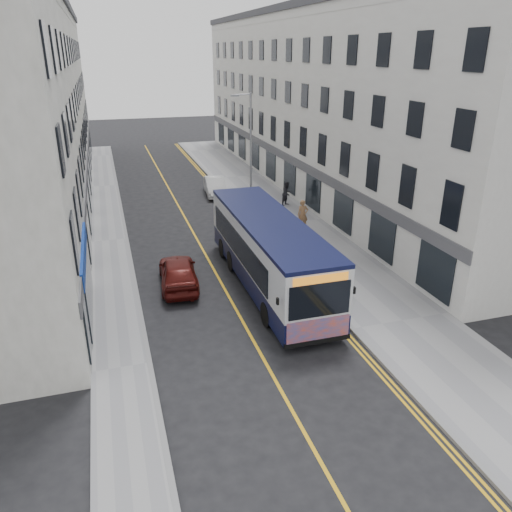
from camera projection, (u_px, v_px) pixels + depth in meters
ground at (248, 331)px, 19.93m from camera, size 140.00×140.00×0.00m
pavement_east at (289, 223)px, 32.20m from camera, size 4.50×64.00×0.12m
pavement_west at (109, 241)px, 29.17m from camera, size 2.00×64.00×0.12m
kerb_east at (256, 226)px, 31.59m from camera, size 0.18×64.00×0.13m
kerb_west at (127, 239)px, 29.44m from camera, size 0.18×64.00×0.13m
road_centre_line at (194, 233)px, 30.54m from camera, size 0.12×64.00×0.01m
road_dbl_yellow_inner at (249, 228)px, 31.50m from camera, size 0.10×64.00×0.01m
road_dbl_yellow_outer at (252, 228)px, 31.55m from camera, size 0.10×64.00×0.01m
terrace_east at (314, 104)px, 39.11m from camera, size 6.00×46.00×13.00m
terrace_west at (33, 113)px, 33.59m from camera, size 6.00×46.00×13.00m
streetlamp at (250, 152)px, 31.76m from camera, size 1.32×0.18×8.00m
city_bus at (269, 251)px, 22.99m from camera, size 2.70×11.56×3.36m
bicycle at (336, 289)px, 21.98m from camera, size 2.08×1.17×1.04m
pedestrian_near at (303, 215)px, 30.59m from camera, size 0.73×0.53×1.85m
pedestrian_far at (287, 193)px, 35.41m from camera, size 1.05×1.00×1.71m
car_white at (215, 186)px, 38.45m from camera, size 1.83×4.24×1.36m
car_maroon at (178, 272)px, 23.46m from camera, size 2.04×4.39×1.45m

